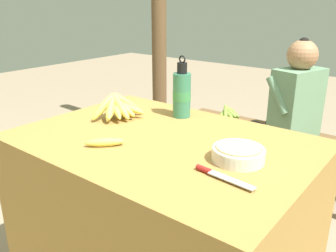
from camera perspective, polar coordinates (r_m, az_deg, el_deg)
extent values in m
cube|color=olive|center=(1.69, -0.85, -14.67)|extent=(1.24, 0.88, 0.80)
sphere|color=#4C381E|center=(1.78, -8.66, 3.32)|extent=(0.05, 0.05, 0.05)
ellipsoid|color=#E0C64C|center=(1.74, -10.34, 3.09)|extent=(0.05, 0.16, 0.13)
ellipsoid|color=#E0C64C|center=(1.73, -9.19, 2.87)|extent=(0.11, 0.14, 0.12)
ellipsoid|color=#E0C64C|center=(1.73, -9.04, 2.57)|extent=(0.11, 0.14, 0.08)
ellipsoid|color=#E0C64C|center=(1.73, -8.27, 2.64)|extent=(0.15, 0.11, 0.09)
ellipsoid|color=#E0C64C|center=(1.73, -7.58, 3.06)|extent=(0.15, 0.06, 0.13)
ellipsoid|color=#E0C64C|center=(1.75, -7.17, 3.05)|extent=(0.15, 0.06, 0.11)
ellipsoid|color=#E0C64C|center=(1.76, -6.53, 3.02)|extent=(0.18, 0.11, 0.09)
ellipsoid|color=#E0C64C|center=(1.79, -6.47, 3.64)|extent=(0.13, 0.15, 0.13)
ellipsoid|color=#E0C64C|center=(1.80, -6.99, 3.68)|extent=(0.07, 0.14, 0.12)
ellipsoid|color=#E0C64C|center=(1.81, -7.07, 3.91)|extent=(0.05, 0.15, 0.14)
cylinder|color=silver|center=(1.31, 11.14, -4.58)|extent=(0.19, 0.19, 0.05)
torus|color=silver|center=(1.30, 11.21, -3.66)|extent=(0.19, 0.19, 0.01)
cylinder|color=#D1B77A|center=(1.30, 11.22, -3.50)|extent=(0.16, 0.16, 0.01)
cylinder|color=#337556|center=(1.76, 2.22, 4.93)|extent=(0.09, 0.09, 0.22)
cylinder|color=#38844C|center=(1.76, 2.22, 4.93)|extent=(0.09, 0.09, 0.05)
cylinder|color=black|center=(1.73, 2.27, 9.28)|extent=(0.05, 0.05, 0.05)
torus|color=black|center=(1.72, 2.29, 10.65)|extent=(0.04, 0.01, 0.04)
ellipsoid|color=#E0C64C|center=(1.44, -10.09, -2.58)|extent=(0.13, 0.14, 0.03)
cube|color=#BCBCC1|center=(1.16, 10.10, -8.54)|extent=(0.17, 0.04, 0.00)
cylinder|color=maroon|center=(1.22, 5.72, -6.91)|extent=(0.06, 0.03, 0.02)
cube|color=brown|center=(2.71, 16.09, -0.90)|extent=(1.39, 0.32, 0.04)
cube|color=brown|center=(2.95, 4.07, -3.22)|extent=(0.06, 0.06, 0.42)
cube|color=brown|center=(3.14, 6.55, -1.88)|extent=(0.06, 0.06, 0.42)
cylinder|color=#232328|center=(2.78, 13.46, -4.79)|extent=(0.09, 0.09, 0.46)
cylinder|color=#232328|center=(2.63, 15.78, -0.93)|extent=(0.31, 0.18, 0.09)
cylinder|color=#232328|center=(2.92, 15.96, -3.88)|extent=(0.09, 0.09, 0.46)
cylinder|color=#232328|center=(2.77, 18.29, -0.15)|extent=(0.31, 0.18, 0.09)
cube|color=slate|center=(2.55, 19.90, 3.41)|extent=(0.29, 0.38, 0.47)
cylinder|color=slate|center=(2.43, 17.26, 4.72)|extent=(0.21, 0.12, 0.25)
cylinder|color=slate|center=(2.68, 21.63, 5.57)|extent=(0.21, 0.12, 0.25)
sphere|color=#9E704C|center=(2.49, 20.76, 10.59)|extent=(0.20, 0.20, 0.20)
sphere|color=black|center=(2.48, 20.97, 12.27)|extent=(0.07, 0.07, 0.07)
sphere|color=#4C381E|center=(2.84, 9.14, 2.20)|extent=(0.04, 0.04, 0.04)
ellipsoid|color=olive|center=(2.79, 8.63, 1.80)|extent=(0.04, 0.16, 0.09)
ellipsoid|color=olive|center=(2.78, 9.20, 1.97)|extent=(0.11, 0.14, 0.13)
ellipsoid|color=olive|center=(2.80, 9.76, 1.80)|extent=(0.15, 0.09, 0.09)
ellipsoid|color=olive|center=(2.81, 10.15, 2.02)|extent=(0.15, 0.04, 0.11)
ellipsoid|color=olive|center=(2.84, 10.21, 2.07)|extent=(0.14, 0.09, 0.09)
ellipsoid|color=olive|center=(2.87, 10.16, 2.38)|extent=(0.11, 0.14, 0.12)
ellipsoid|color=olive|center=(2.87, 9.91, 2.31)|extent=(0.08, 0.14, 0.08)
cylinder|color=brown|center=(3.49, -1.48, 19.01)|extent=(0.14, 0.14, 2.64)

